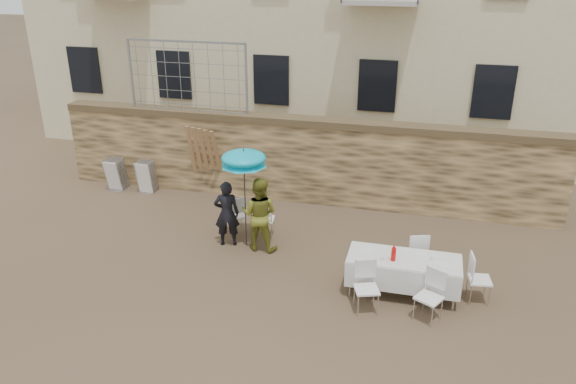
% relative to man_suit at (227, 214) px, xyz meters
% --- Properties ---
extents(ground, '(80.00, 80.00, 0.00)m').
position_rel_man_suit_xyz_m(ground, '(0.98, -2.14, -0.76)').
color(ground, brown).
rests_on(ground, ground).
extents(stone_wall, '(13.00, 0.50, 2.20)m').
position_rel_man_suit_xyz_m(stone_wall, '(0.98, 2.86, 0.34)').
color(stone_wall, olive).
rests_on(stone_wall, ground).
extents(chain_link_fence, '(3.20, 0.06, 1.80)m').
position_rel_man_suit_xyz_m(chain_link_fence, '(-2.02, 2.86, 2.34)').
color(chain_link_fence, gray).
rests_on(chain_link_fence, stone_wall).
extents(man_suit, '(0.63, 0.51, 1.52)m').
position_rel_man_suit_xyz_m(man_suit, '(0.00, 0.00, 0.00)').
color(man_suit, black).
rests_on(man_suit, ground).
extents(woman_dress, '(0.84, 0.66, 1.67)m').
position_rel_man_suit_xyz_m(woman_dress, '(0.75, 0.00, 0.07)').
color(woman_dress, '#9EA131').
rests_on(woman_dress, ground).
extents(umbrella, '(1.00, 1.00, 2.11)m').
position_rel_man_suit_xyz_m(umbrella, '(0.40, 0.10, 1.23)').
color(umbrella, '#3F3F44').
rests_on(umbrella, ground).
extents(couple_chair_left, '(0.67, 0.67, 0.96)m').
position_rel_man_suit_xyz_m(couple_chair_left, '(-0.00, 0.55, -0.28)').
color(couple_chair_left, white).
rests_on(couple_chair_left, ground).
extents(couple_chair_right, '(0.54, 0.54, 0.96)m').
position_rel_man_suit_xyz_m(couple_chair_right, '(0.70, 0.55, -0.28)').
color(couple_chair_right, white).
rests_on(couple_chair_right, ground).
extents(banquet_table, '(2.10, 0.85, 0.78)m').
position_rel_man_suit_xyz_m(banquet_table, '(3.92, -1.03, -0.03)').
color(banquet_table, silver).
rests_on(banquet_table, ground).
extents(soda_bottle, '(0.09, 0.09, 0.26)m').
position_rel_man_suit_xyz_m(soda_bottle, '(3.72, -1.18, 0.14)').
color(soda_bottle, red).
rests_on(soda_bottle, banquet_table).
extents(table_chair_front_left, '(0.61, 0.61, 0.96)m').
position_rel_man_suit_xyz_m(table_chair_front_left, '(3.32, -1.78, -0.28)').
color(table_chair_front_left, white).
rests_on(table_chair_front_left, ground).
extents(table_chair_front_right, '(0.65, 0.65, 0.96)m').
position_rel_man_suit_xyz_m(table_chair_front_right, '(4.42, -1.78, -0.28)').
color(table_chair_front_right, white).
rests_on(table_chair_front_right, ground).
extents(table_chair_back, '(0.60, 0.60, 0.96)m').
position_rel_man_suit_xyz_m(table_chair_back, '(4.12, -0.23, -0.28)').
color(table_chair_back, white).
rests_on(table_chair_back, ground).
extents(table_chair_side, '(0.54, 0.54, 0.96)m').
position_rel_man_suit_xyz_m(table_chair_side, '(5.32, -0.93, -0.28)').
color(table_chair_side, white).
rests_on(table_chair_side, ground).
extents(chair_stack_left, '(0.46, 0.55, 0.92)m').
position_rel_man_suit_xyz_m(chair_stack_left, '(-4.07, 2.45, -0.30)').
color(chair_stack_left, white).
rests_on(chair_stack_left, ground).
extents(chair_stack_right, '(0.46, 0.47, 0.92)m').
position_rel_man_suit_xyz_m(chair_stack_right, '(-3.17, 2.45, -0.30)').
color(chair_stack_right, white).
rests_on(chair_stack_right, ground).
extents(wood_planks, '(0.70, 0.20, 2.00)m').
position_rel_man_suit_xyz_m(wood_planks, '(-1.57, 2.52, 0.24)').
color(wood_planks, '#A37749').
rests_on(wood_planks, ground).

